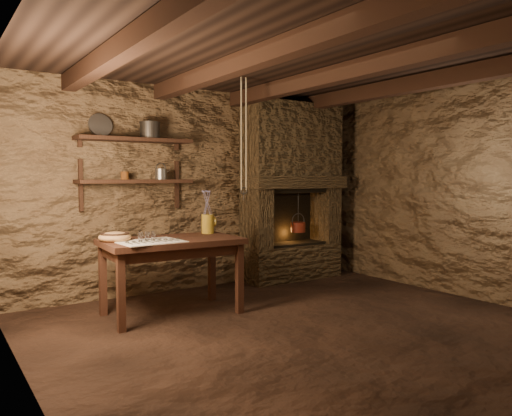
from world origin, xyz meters
TOP-DOWN VIEW (x-y plane):
  - floor at (0.00, 0.00)m, footprint 4.50×4.50m
  - back_wall at (0.00, 2.00)m, footprint 4.50×0.04m
  - left_wall at (-2.25, 0.00)m, footprint 0.04×4.00m
  - right_wall at (2.25, 0.00)m, footprint 0.04×4.00m
  - ceiling at (0.00, 0.00)m, footprint 4.50×4.00m
  - beam_far_left at (-1.50, 0.00)m, footprint 0.14×3.95m
  - beam_mid_left at (-0.50, 0.00)m, footprint 0.14×3.95m
  - beam_mid_right at (0.50, 0.00)m, footprint 0.14×3.95m
  - beam_far_right at (1.50, 0.00)m, footprint 0.14×3.95m
  - shelf_lower at (-0.85, 1.84)m, footprint 1.25×0.30m
  - shelf_upper at (-0.85, 1.84)m, footprint 1.25×0.30m
  - hearth at (1.25, 1.77)m, footprint 1.43×0.51m
  - work_table at (-0.78, 1.06)m, footprint 1.34×0.80m
  - linen_cloth at (-1.05, 0.93)m, footprint 0.59×0.49m
  - pewter_cutlery_row at (-1.05, 0.91)m, footprint 0.48×0.21m
  - drinking_glasses at (-1.03, 1.04)m, footprint 0.18×0.05m
  - stoneware_jug at (-0.27, 1.26)m, footprint 0.16×0.16m
  - wooden_bowl at (-1.30, 1.18)m, footprint 0.40×0.40m
  - iron_stockpot at (-0.68, 1.84)m, footprint 0.24×0.24m
  - tin_pan at (-1.19, 1.94)m, footprint 0.25×0.11m
  - small_kettle at (-0.55, 1.84)m, footprint 0.20×0.17m
  - rusty_tin at (-0.97, 1.84)m, footprint 0.10×0.10m
  - red_pot at (1.32, 1.72)m, footprint 0.25×0.25m
  - hanging_ropes at (0.05, 1.05)m, footprint 0.08×0.08m

SIDE VIEW (x-z plane):
  - floor at x=0.00m, z-range 0.00..0.00m
  - work_table at x=-0.78m, z-range 0.03..0.78m
  - red_pot at x=1.32m, z-range 0.43..0.97m
  - linen_cloth at x=-1.05m, z-range 0.75..0.76m
  - pewter_cutlery_row at x=-1.05m, z-range 0.76..0.77m
  - wooden_bowl at x=-1.30m, z-range 0.73..0.84m
  - drinking_glasses at x=-1.03m, z-range 0.76..0.83m
  - stoneware_jug at x=-0.27m, z-range 0.71..1.18m
  - back_wall at x=0.00m, z-range 0.00..2.40m
  - left_wall at x=-2.25m, z-range 0.00..2.40m
  - right_wall at x=2.25m, z-range 0.00..2.40m
  - hearth at x=1.25m, z-range 0.08..2.38m
  - shelf_lower at x=-0.85m, z-range 1.28..1.32m
  - rusty_tin at x=-0.97m, z-range 1.32..1.40m
  - small_kettle at x=-0.55m, z-range 1.29..1.47m
  - shelf_upper at x=-0.85m, z-range 1.73..1.77m
  - hanging_ropes at x=0.05m, z-range 1.20..2.40m
  - iron_stockpot at x=-0.68m, z-range 1.77..1.93m
  - tin_pan at x=-1.19m, z-range 1.77..2.02m
  - beam_far_left at x=-1.50m, z-range 2.23..2.39m
  - beam_mid_left at x=-0.50m, z-range 2.23..2.39m
  - beam_mid_right at x=0.50m, z-range 2.23..2.39m
  - beam_far_right at x=1.50m, z-range 2.23..2.39m
  - ceiling at x=0.00m, z-range 2.38..2.42m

